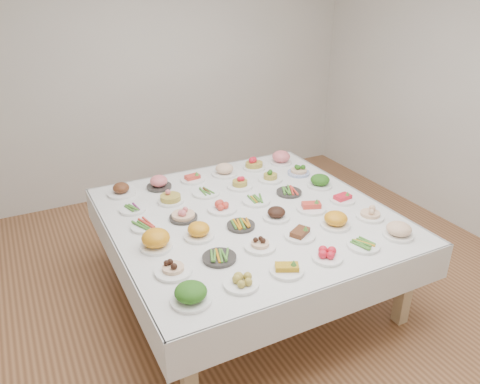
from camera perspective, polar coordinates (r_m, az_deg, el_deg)
name	(u,v)px	position (r m, az deg, el deg)	size (l,w,h in m)	color
room_envelope	(264,78)	(3.30, 2.93, 13.68)	(5.02, 5.02, 2.81)	#9A6740
display_table	(249,221)	(3.75, 1.05, -3.60)	(2.14, 2.14, 0.75)	white
dish_0	(191,292)	(2.77, -6.02, -11.98)	(0.27, 0.27, 0.15)	white
dish_1	(241,281)	(2.90, 0.14, -10.76)	(0.22, 0.22, 0.09)	white
dish_2	(287,267)	(3.03, 5.74, -9.14)	(0.22, 0.22, 0.09)	white
dish_3	(328,254)	(3.19, 10.63, -7.38)	(0.20, 0.20, 0.10)	white
dish_4	(363,244)	(3.39, 14.81, -6.19)	(0.23, 0.23, 0.05)	white
dish_5	(399,230)	(3.58, 18.79, -4.37)	(0.22, 0.22, 0.12)	white
dish_6	(173,265)	(3.03, -8.17, -8.85)	(0.24, 0.24, 0.12)	white
dish_7	(219,257)	(3.15, -2.54, -7.90)	(0.23, 0.23, 0.05)	#2F2C29
dish_8	(260,242)	(3.26, 2.47, -6.10)	(0.22, 0.22, 0.11)	white
dish_9	(300,233)	(3.42, 7.31, -4.98)	(0.22, 0.22, 0.09)	white
dish_10	(336,218)	(3.59, 11.61, -3.18)	(0.23, 0.23, 0.14)	white
dish_11	(371,211)	(3.77, 15.63, -2.26)	(0.21, 0.21, 0.12)	white
dish_12	(156,239)	(3.29, -10.23, -5.65)	(0.26, 0.26, 0.15)	white
dish_13	(199,230)	(3.39, -5.05, -4.68)	(0.22, 0.22, 0.12)	white
dish_14	(241,225)	(3.52, 0.11, -4.00)	(0.21, 0.21, 0.05)	#2F2C29
dish_15	(276,213)	(3.64, 4.46, -2.51)	(0.21, 0.21, 0.12)	white
dish_16	(311,206)	(3.81, 8.68, -1.65)	(0.24, 0.24, 0.10)	white
dish_17	(343,198)	(4.00, 12.39, -0.74)	(0.21, 0.21, 0.08)	white
dish_18	(145,225)	(3.58, -11.54, -4.01)	(0.22, 0.21, 0.05)	white
dish_19	(183,212)	(3.64, -6.95, -2.43)	(0.22, 0.22, 0.13)	#2F2C29
dish_20	(222,205)	(3.76, -2.17, -1.64)	(0.24, 0.24, 0.10)	white
dish_21	(256,200)	(3.90, 1.99, -0.96)	(0.23, 0.23, 0.05)	white
dish_22	(289,191)	(4.07, 6.00, 0.09)	(0.22, 0.22, 0.05)	#2F2C29
dish_23	(320,180)	(4.22, 9.73, 1.48)	(0.22, 0.22, 0.14)	white
dish_24	(133,209)	(3.86, -12.95, -1.98)	(0.21, 0.21, 0.05)	white
dish_25	(170,196)	(3.92, -8.48, -0.51)	(0.21, 0.21, 0.13)	white
dish_26	(206,192)	(4.05, -4.19, -0.02)	(0.23, 0.23, 0.05)	white
dish_27	(240,182)	(4.15, -0.01, 1.17)	(0.22, 0.22, 0.11)	white
dish_28	(270,176)	(4.30, 3.73, 2.02)	(0.22, 0.22, 0.12)	white
dish_29	(299,168)	(4.46, 7.19, 2.88)	(0.21, 0.21, 0.12)	#4C66B2
dish_30	(121,188)	(4.14, -14.30, 0.45)	(0.24, 0.24, 0.13)	white
dish_31	(159,182)	(4.20, -9.86, 1.17)	(0.22, 0.22, 0.12)	#2F2C29
dish_32	(192,177)	(4.31, -5.82, 1.80)	(0.22, 0.22, 0.09)	white
dish_33	(224,169)	(4.41, -1.91, 2.84)	(0.24, 0.24, 0.13)	white
dish_34	(254,163)	(4.55, 1.73, 3.60)	(0.21, 0.21, 0.14)	white
dish_35	(281,158)	(4.70, 5.03, 4.16)	(0.23, 0.23, 0.13)	white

